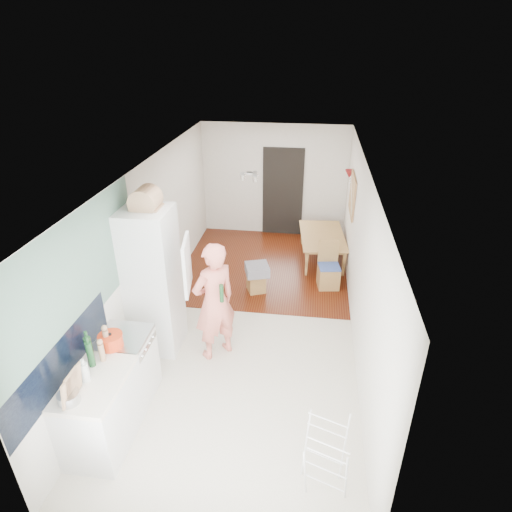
% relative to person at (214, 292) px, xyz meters
% --- Properties ---
extents(room_shell, '(3.20, 7.00, 2.50)m').
position_rel_person_xyz_m(room_shell, '(0.38, 0.88, 0.21)').
color(room_shell, silver).
rests_on(room_shell, ground).
extents(floor, '(3.20, 7.00, 0.01)m').
position_rel_person_xyz_m(floor, '(0.38, 0.88, -1.04)').
color(floor, beige).
rests_on(floor, ground).
extents(wood_floor_overlay, '(3.20, 3.30, 0.01)m').
position_rel_person_xyz_m(wood_floor_overlay, '(0.38, 2.73, -1.04)').
color(wood_floor_overlay, '#4F230D').
rests_on(wood_floor_overlay, room_shell).
extents(sage_wall_panel, '(0.02, 3.00, 1.30)m').
position_rel_person_xyz_m(sage_wall_panel, '(-1.21, -1.12, 0.81)').
color(sage_wall_panel, slate).
rests_on(sage_wall_panel, room_shell).
extents(tile_splashback, '(0.02, 1.90, 0.50)m').
position_rel_person_xyz_m(tile_splashback, '(-1.20, -1.67, 0.11)').
color(tile_splashback, black).
rests_on(tile_splashback, room_shell).
extents(doorway_recess, '(0.90, 0.04, 2.00)m').
position_rel_person_xyz_m(doorway_recess, '(0.58, 4.36, -0.04)').
color(doorway_recess, black).
rests_on(doorway_recess, room_shell).
extents(base_cabinet, '(0.60, 0.90, 0.86)m').
position_rel_person_xyz_m(base_cabinet, '(-0.92, -1.67, -0.61)').
color(base_cabinet, silver).
rests_on(base_cabinet, room_shell).
extents(worktop, '(0.62, 0.92, 0.06)m').
position_rel_person_xyz_m(worktop, '(-0.92, -1.67, -0.15)').
color(worktop, white).
rests_on(worktop, room_shell).
extents(range_cooker, '(0.60, 0.60, 0.88)m').
position_rel_person_xyz_m(range_cooker, '(-0.92, -0.92, -0.60)').
color(range_cooker, silver).
rests_on(range_cooker, room_shell).
extents(cooker_top, '(0.60, 0.60, 0.04)m').
position_rel_person_xyz_m(cooker_top, '(-0.92, -0.92, -0.14)').
color(cooker_top, '#B2B2B4').
rests_on(cooker_top, room_shell).
extents(fridge_housing, '(0.66, 0.66, 2.15)m').
position_rel_person_xyz_m(fridge_housing, '(-0.89, 0.10, 0.03)').
color(fridge_housing, silver).
rests_on(fridge_housing, room_shell).
extents(fridge_door, '(0.14, 0.56, 0.70)m').
position_rel_person_xyz_m(fridge_door, '(-0.28, -0.20, 0.51)').
color(fridge_door, silver).
rests_on(fridge_door, room_shell).
extents(fridge_interior, '(0.02, 0.52, 0.66)m').
position_rel_person_xyz_m(fridge_interior, '(-0.58, 0.10, 0.51)').
color(fridge_interior, white).
rests_on(fridge_interior, room_shell).
extents(pinboard, '(0.03, 0.90, 0.70)m').
position_rel_person_xyz_m(pinboard, '(1.96, 2.78, 0.51)').
color(pinboard, tan).
rests_on(pinboard, room_shell).
extents(pinboard_frame, '(0.00, 0.94, 0.74)m').
position_rel_person_xyz_m(pinboard_frame, '(1.95, 2.78, 0.51)').
color(pinboard_frame, '#AD8142').
rests_on(pinboard_frame, room_shell).
extents(wall_sconce, '(0.18, 0.18, 0.16)m').
position_rel_person_xyz_m(wall_sconce, '(1.92, 3.43, 0.71)').
color(wall_sconce, maroon).
rests_on(wall_sconce, room_shell).
extents(person, '(0.90, 0.89, 2.09)m').
position_rel_person_xyz_m(person, '(0.00, 0.00, 0.00)').
color(person, '#E37766').
rests_on(person, floor).
extents(dining_table, '(0.85, 1.38, 0.46)m').
position_rel_person_xyz_m(dining_table, '(1.52, 3.17, -0.81)').
color(dining_table, '#AD8142').
rests_on(dining_table, floor).
extents(dining_chair, '(0.42, 0.42, 0.88)m').
position_rel_person_xyz_m(dining_chair, '(1.62, 2.08, -0.61)').
color(dining_chair, '#AD8142').
rests_on(dining_chair, floor).
extents(stool, '(0.38, 0.38, 0.38)m').
position_rel_person_xyz_m(stool, '(0.34, 1.75, -0.85)').
color(stool, '#AD8142').
rests_on(stool, floor).
extents(grey_drape, '(0.49, 0.49, 0.18)m').
position_rel_person_xyz_m(grey_drape, '(0.36, 1.71, -0.57)').
color(grey_drape, slate).
rests_on(grey_drape, stool).
extents(drying_rack, '(0.51, 0.48, 0.80)m').
position_rel_person_xyz_m(drying_rack, '(1.53, -1.88, -0.65)').
color(drying_rack, silver).
rests_on(drying_rack, floor).
extents(bread_bin, '(0.42, 0.40, 0.20)m').
position_rel_person_xyz_m(bread_bin, '(-0.87, 0.16, 1.20)').
color(bread_bin, tan).
rests_on(bread_bin, fridge_housing).
extents(red_casserole, '(0.31, 0.31, 0.16)m').
position_rel_person_xyz_m(red_casserole, '(-0.96, -1.12, -0.04)').
color(red_casserole, red).
rests_on(red_casserole, cooker_top).
extents(steel_pan, '(0.23, 0.23, 0.11)m').
position_rel_person_xyz_m(steel_pan, '(-1.01, -1.98, -0.07)').
color(steel_pan, '#B2B2B4').
rests_on(steel_pan, worktop).
extents(held_bottle, '(0.06, 0.06, 0.26)m').
position_rel_person_xyz_m(held_bottle, '(0.14, -0.14, 0.08)').
color(held_bottle, '#163F1D').
rests_on(held_bottle, person).
extents(bottle_a, '(0.08, 0.08, 0.33)m').
position_rel_person_xyz_m(bottle_a, '(-1.06, -1.40, 0.04)').
color(bottle_a, '#163F1D').
rests_on(bottle_a, worktop).
extents(bottle_b, '(0.07, 0.07, 0.31)m').
position_rel_person_xyz_m(bottle_b, '(-1.03, -1.46, 0.03)').
color(bottle_b, '#163F1D').
rests_on(bottle_b, worktop).
extents(bottle_c, '(0.10, 0.10, 0.22)m').
position_rel_person_xyz_m(bottle_c, '(-0.98, -1.68, -0.02)').
color(bottle_c, silver).
rests_on(bottle_c, worktop).
extents(pepper_mill_front, '(0.07, 0.07, 0.22)m').
position_rel_person_xyz_m(pepper_mill_front, '(-0.95, -1.36, -0.01)').
color(pepper_mill_front, tan).
rests_on(pepper_mill_front, worktop).
extents(pepper_mill_back, '(0.08, 0.08, 0.24)m').
position_rel_person_xyz_m(pepper_mill_back, '(-0.99, -1.14, -0.00)').
color(pepper_mill_back, tan).
rests_on(pepper_mill_back, worktop).
extents(chopping_boards, '(0.04, 0.25, 0.34)m').
position_rel_person_xyz_m(chopping_boards, '(-0.97, -1.94, 0.05)').
color(chopping_boards, tan).
rests_on(chopping_boards, worktop).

